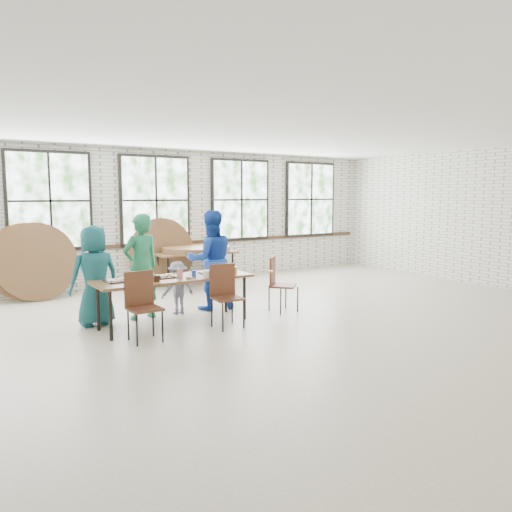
{
  "coord_description": "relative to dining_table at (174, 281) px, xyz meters",
  "views": [
    {
      "loc": [
        -4.21,
        -6.02,
        1.99
      ],
      "look_at": [
        0.0,
        0.4,
        1.05
      ],
      "focal_mm": 35.0,
      "sensor_mm": 36.0,
      "label": 1
    }
  ],
  "objects": [
    {
      "name": "round_tops_leaning",
      "position": [
        -0.61,
        3.17,
        0.05
      ],
      "size": [
        4.21,
        0.47,
        1.5
      ],
      "color": "brown",
      "rests_on": "ground"
    },
    {
      "name": "tabletop_clutter",
      "position": [
        0.09,
        -0.05,
        0.08
      ],
      "size": [
        2.03,
        0.6,
        0.11
      ],
      "color": "black",
      "rests_on": "dining_table"
    },
    {
      "name": "room",
      "position": [
        1.14,
        3.48,
        1.14
      ],
      "size": [
        12.0,
        12.0,
        12.0
      ],
      "color": "beige",
      "rests_on": "ground"
    },
    {
      "name": "dining_table",
      "position": [
        0.0,
        0.0,
        0.0
      ],
      "size": [
        2.4,
        0.81,
        0.74
      ],
      "rotation": [
        0.0,
        0.0,
        -0.0
      ],
      "color": "brown",
      "rests_on": "ground"
    },
    {
      "name": "adult_green",
      "position": [
        -0.28,
        0.65,
        0.16
      ],
      "size": [
        0.69,
        0.52,
        1.7
      ],
      "primitive_type": "imported",
      "rotation": [
        0.0,
        0.0,
        3.33
      ],
      "color": "#20794D",
      "rests_on": "ground"
    },
    {
      "name": "toddler",
      "position": [
        0.35,
        0.65,
        -0.25
      ],
      "size": [
        0.58,
        0.35,
        0.88
      ],
      "primitive_type": "imported",
      "rotation": [
        0.0,
        0.0,
        3.18
      ],
      "color": "#181644",
      "rests_on": "ground"
    },
    {
      "name": "chair_near_right",
      "position": [
        0.61,
        -0.5,
        -0.13
      ],
      "size": [
        0.46,
        0.44,
        0.95
      ],
      "rotation": [
        0.0,
        0.0,
        -0.1
      ],
      "color": "#522C1B",
      "rests_on": "ground"
    },
    {
      "name": "chair_spare",
      "position": [
        1.86,
        -0.14,
        -0.13
      ],
      "size": [
        0.58,
        0.58,
        0.95
      ],
      "rotation": [
        0.0,
        0.0,
        0.78
      ],
      "color": "#522C1B",
      "rests_on": "ground"
    },
    {
      "name": "storage_table",
      "position": [
        1.81,
        2.89,
        -0.0
      ],
      "size": [
        1.8,
        0.76,
        0.74
      ],
      "rotation": [
        0.0,
        0.0,
        -0.0
      ],
      "color": "brown",
      "rests_on": "ground"
    },
    {
      "name": "chair_near_left",
      "position": [
        -0.7,
        -0.5,
        -0.13
      ],
      "size": [
        0.43,
        0.42,
        0.95
      ],
      "rotation": [
        0.0,
        0.0,
        0.03
      ],
      "color": "#522C1B",
      "rests_on": "ground"
    },
    {
      "name": "adult_teal",
      "position": [
        -1.02,
        0.65,
        0.08
      ],
      "size": [
        0.79,
        0.55,
        1.54
      ],
      "primitive_type": "imported",
      "rotation": [
        0.0,
        0.0,
        3.22
      ],
      "color": "#1B6067",
      "rests_on": "ground"
    },
    {
      "name": "round_tops_stacked",
      "position": [
        1.81,
        2.89,
        0.12
      ],
      "size": [
        1.5,
        1.5,
        0.13
      ],
      "color": "brown",
      "rests_on": "storage_table"
    },
    {
      "name": "adult_blue",
      "position": [
        0.99,
        0.65,
        0.17
      ],
      "size": [
        0.97,
        0.83,
        1.73
      ],
      "primitive_type": "imported",
      "rotation": [
        0.0,
        0.0,
        2.91
      ],
      "color": "#173FA7",
      "rests_on": "ground"
    }
  ]
}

